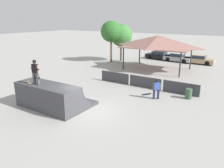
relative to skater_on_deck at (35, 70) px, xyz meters
name	(u,v)px	position (x,y,z in m)	size (l,w,h in m)	color
ground_plane	(85,111)	(3.15, 1.41, -2.85)	(160.00, 160.00, 0.00)	#A3A09B
quarter_pipe_ramp	(51,97)	(0.65, 0.67, -2.05)	(5.07, 3.60, 1.84)	#424247
skater_on_deck	(35,70)	(0.00, 0.00, 0.00)	(0.75, 0.26, 1.77)	#4C4C51
skateboard_on_deck	(29,83)	(-0.66, -0.15, -0.96)	(0.82, 0.48, 0.09)	red
bystander_walking	(156,87)	(6.50, 6.45, -1.87)	(0.59, 0.47, 1.67)	#1E2347
skateboard_on_ground	(147,94)	(5.45, 7.03, -2.79)	(0.65, 0.76, 0.09)	blue
barrier_fence	(145,82)	(4.46, 8.77, -2.33)	(9.92, 0.12, 1.05)	#3D3D42
pavilion_shelter	(158,42)	(2.50, 16.68, 0.69)	(8.47, 5.54, 4.31)	#2D2D33
tree_beside_pavilion	(111,32)	(-5.10, 17.66, 1.60)	(3.06, 3.06, 6.01)	brown
tree_far_back	(121,35)	(-4.39, 19.32, 0.99)	(3.29, 3.29, 5.51)	brown
trash_bin	(189,94)	(8.71, 7.96, -2.43)	(0.52, 0.52, 0.85)	#385B3D
parked_car_black	(160,56)	(0.20, 23.78, -2.25)	(4.62, 2.09, 1.27)	black
parked_car_silver	(178,58)	(3.22, 23.36, -2.25)	(4.33, 2.16, 1.27)	#A8AAAF
parked_car_tan	(199,60)	(6.25, 23.43, -2.25)	(4.24, 1.80, 1.27)	tan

